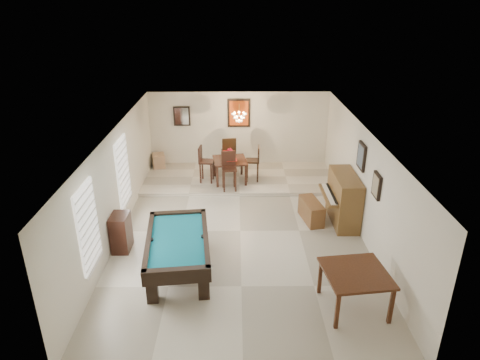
{
  "coord_description": "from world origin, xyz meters",
  "views": [
    {
      "loc": [
        -0.1,
        -9.44,
        5.52
      ],
      "look_at": [
        0.0,
        0.6,
        1.15
      ],
      "focal_mm": 32.0,
      "sensor_mm": 36.0,
      "label": 1
    }
  ],
  "objects_px": {
    "dining_table": "(230,168)",
    "flower_vase": "(230,152)",
    "upright_piano": "(338,199)",
    "pool_table": "(178,255)",
    "square_table": "(354,290)",
    "dining_chair_west": "(207,164)",
    "dining_chair_east": "(252,163)",
    "corner_bench": "(159,161)",
    "chandelier": "(239,114)",
    "dining_chair_south": "(229,172)",
    "apothecary_chest": "(121,232)",
    "dining_chair_north": "(229,154)",
    "piano_bench": "(311,211)"
  },
  "relations": [
    {
      "from": "upright_piano",
      "to": "dining_chair_south",
      "type": "bearing_deg",
      "value": 148.06
    },
    {
      "from": "dining_chair_east",
      "to": "upright_piano",
      "type": "bearing_deg",
      "value": 44.13
    },
    {
      "from": "pool_table",
      "to": "chandelier",
      "type": "xyz_separation_m",
      "value": [
        1.34,
        4.88,
        1.8
      ]
    },
    {
      "from": "flower_vase",
      "to": "chandelier",
      "type": "height_order",
      "value": "chandelier"
    },
    {
      "from": "flower_vase",
      "to": "chandelier",
      "type": "bearing_deg",
      "value": 42.61
    },
    {
      "from": "upright_piano",
      "to": "piano_bench",
      "type": "relative_size",
      "value": 1.56
    },
    {
      "from": "dining_chair_west",
      "to": "dining_table",
      "type": "bearing_deg",
      "value": -79.94
    },
    {
      "from": "square_table",
      "to": "chandelier",
      "type": "height_order",
      "value": "chandelier"
    },
    {
      "from": "dining_chair_west",
      "to": "dining_chair_north",
      "type": "bearing_deg",
      "value": -32.72
    },
    {
      "from": "dining_chair_south",
      "to": "corner_bench",
      "type": "relative_size",
      "value": 2.32
    },
    {
      "from": "upright_piano",
      "to": "dining_chair_east",
      "type": "xyz_separation_m",
      "value": [
        -2.13,
        2.48,
        0.03
      ]
    },
    {
      "from": "corner_bench",
      "to": "chandelier",
      "type": "height_order",
      "value": "chandelier"
    },
    {
      "from": "square_table",
      "to": "chandelier",
      "type": "relative_size",
      "value": 1.93
    },
    {
      "from": "upright_piano",
      "to": "dining_table",
      "type": "xyz_separation_m",
      "value": [
        -2.83,
        2.44,
        -0.12
      ]
    },
    {
      "from": "dining_chair_west",
      "to": "dining_chair_south",
      "type": "bearing_deg",
      "value": -124.41
    },
    {
      "from": "square_table",
      "to": "dining_chair_east",
      "type": "distance_m",
      "value": 6.12
    },
    {
      "from": "square_table",
      "to": "upright_piano",
      "type": "xyz_separation_m",
      "value": [
        0.42,
        3.38,
        0.25
      ]
    },
    {
      "from": "flower_vase",
      "to": "dining_chair_west",
      "type": "xyz_separation_m",
      "value": [
        -0.72,
        -0.04,
        -0.39
      ]
    },
    {
      "from": "pool_table",
      "to": "upright_piano",
      "type": "relative_size",
      "value": 1.52
    },
    {
      "from": "dining_chair_west",
      "to": "pool_table",
      "type": "bearing_deg",
      "value": -177.0
    },
    {
      "from": "dining_chair_south",
      "to": "chandelier",
      "type": "relative_size",
      "value": 1.92
    },
    {
      "from": "square_table",
      "to": "dining_table",
      "type": "relative_size",
      "value": 1.16
    },
    {
      "from": "piano_bench",
      "to": "apothecary_chest",
      "type": "height_order",
      "value": "apothecary_chest"
    },
    {
      "from": "dining_table",
      "to": "dining_chair_west",
      "type": "relative_size",
      "value": 0.88
    },
    {
      "from": "dining_chair_north",
      "to": "chandelier",
      "type": "bearing_deg",
      "value": 117.51
    },
    {
      "from": "upright_piano",
      "to": "dining_chair_west",
      "type": "xyz_separation_m",
      "value": [
        -3.55,
        2.4,
        0.03
      ]
    },
    {
      "from": "dining_chair_east",
      "to": "flower_vase",
      "type": "bearing_deg",
      "value": -82.8
    },
    {
      "from": "pool_table",
      "to": "apothecary_chest",
      "type": "distance_m",
      "value": 1.68
    },
    {
      "from": "apothecary_chest",
      "to": "dining_table",
      "type": "relative_size",
      "value": 0.89
    },
    {
      "from": "piano_bench",
      "to": "dining_chair_east",
      "type": "height_order",
      "value": "dining_chair_east"
    },
    {
      "from": "square_table",
      "to": "dining_chair_north",
      "type": "bearing_deg",
      "value": 110.46
    },
    {
      "from": "flower_vase",
      "to": "dining_chair_east",
      "type": "xyz_separation_m",
      "value": [
        0.71,
        0.04,
        -0.4
      ]
    },
    {
      "from": "square_table",
      "to": "dining_chair_east",
      "type": "relative_size",
      "value": 1.03
    },
    {
      "from": "dining_chair_east",
      "to": "corner_bench",
      "type": "distance_m",
      "value": 3.36
    },
    {
      "from": "pool_table",
      "to": "dining_chair_north",
      "type": "xyz_separation_m",
      "value": [
        1.0,
        5.38,
        0.32
      ]
    },
    {
      "from": "upright_piano",
      "to": "corner_bench",
      "type": "relative_size",
      "value": 3.15
    },
    {
      "from": "dining_chair_south",
      "to": "dining_chair_north",
      "type": "xyz_separation_m",
      "value": [
        -0.04,
        1.44,
        0.03
      ]
    },
    {
      "from": "pool_table",
      "to": "dining_chair_south",
      "type": "relative_size",
      "value": 2.07
    },
    {
      "from": "piano_bench",
      "to": "dining_chair_east",
      "type": "bearing_deg",
      "value": 121.01
    },
    {
      "from": "dining_chair_west",
      "to": "corner_bench",
      "type": "xyz_separation_m",
      "value": [
        -1.71,
        1.24,
        -0.34
      ]
    },
    {
      "from": "square_table",
      "to": "corner_bench",
      "type": "xyz_separation_m",
      "value": [
        -4.85,
        7.03,
        -0.06
      ]
    },
    {
      "from": "dining_chair_north",
      "to": "corner_bench",
      "type": "distance_m",
      "value": 2.46
    },
    {
      "from": "square_table",
      "to": "dining_chair_north",
      "type": "height_order",
      "value": "dining_chair_north"
    },
    {
      "from": "upright_piano",
      "to": "chandelier",
      "type": "bearing_deg",
      "value": 133.16
    },
    {
      "from": "dining_chair_north",
      "to": "square_table",
      "type": "bearing_deg",
      "value": 103.8
    },
    {
      "from": "dining_table",
      "to": "flower_vase",
      "type": "distance_m",
      "value": 0.55
    },
    {
      "from": "upright_piano",
      "to": "pool_table",
      "type": "bearing_deg",
      "value": -150.77
    },
    {
      "from": "corner_bench",
      "to": "dining_chair_north",
      "type": "bearing_deg",
      "value": -10.36
    },
    {
      "from": "upright_piano",
      "to": "dining_chair_south",
      "type": "xyz_separation_m",
      "value": [
        -2.84,
        1.77,
        0.04
      ]
    },
    {
      "from": "pool_table",
      "to": "dining_chair_south",
      "type": "bearing_deg",
      "value": 69.06
    }
  ]
}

